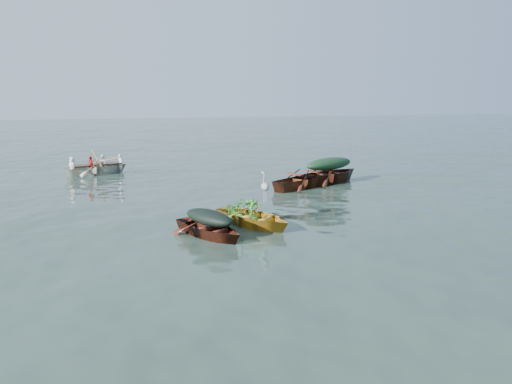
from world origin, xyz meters
TOP-DOWN VIEW (x-y plane):
  - ground at (0.00, 0.00)m, footprint 140.00×140.00m
  - yellow_dinghy at (-1.31, -0.70)m, footprint 2.87×3.59m
  - dark_covered_boat at (-2.73, -1.46)m, footprint 2.53×3.40m
  - green_tarp_boat at (3.71, 5.16)m, footprint 5.01×3.41m
  - open_wooden_boat at (2.29, 4.49)m, footprint 4.48×3.27m
  - rowed_boat at (-5.80, 10.47)m, footprint 4.25×2.58m
  - dark_tarp_cover at (-2.73, -1.46)m, footprint 1.39×1.87m
  - green_tarp_cover at (3.71, 5.16)m, footprint 2.76×1.88m
  - thwart_benches at (2.29, 4.49)m, footprint 2.30×1.75m
  - heron at (-0.85, -0.39)m, footprint 0.44×0.49m
  - dinghy_weeds at (-1.55, -0.21)m, footprint 1.05×1.13m
  - rowers at (-5.80, 10.47)m, footprint 3.06×2.04m
  - oars at (-5.80, 10.47)m, footprint 1.48×2.64m

SIDE VIEW (x-z plane):
  - ground at x=0.00m, z-range 0.00..0.00m
  - yellow_dinghy at x=-1.31m, z-range -0.45..0.45m
  - dark_covered_boat at x=-2.73m, z-range -0.38..0.38m
  - green_tarp_boat at x=3.71m, z-range -0.58..0.58m
  - open_wooden_boat at x=2.29m, z-range -0.51..0.51m
  - rowed_boat at x=-5.80m, z-range -0.48..0.48m
  - oars at x=-5.80m, z-range 0.48..0.54m
  - thwart_benches at x=2.29m, z-range 0.51..0.55m
  - dark_tarp_cover at x=-2.73m, z-range 0.38..0.78m
  - dinghy_weeds at x=-1.55m, z-range 0.45..1.05m
  - green_tarp_cover at x=3.71m, z-range 0.58..1.10m
  - rowers at x=-5.80m, z-range 0.48..1.24m
  - heron at x=-0.85m, z-range 0.45..1.37m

